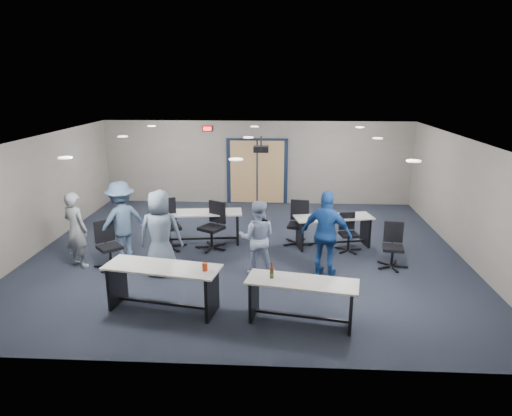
# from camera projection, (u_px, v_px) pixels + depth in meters

# --- Properties ---
(floor) EXTENTS (10.00, 10.00, 0.00)m
(floor) POSITION_uv_depth(u_px,v_px,m) (247.00, 252.00, 10.94)
(floor) COLOR black
(floor) RESTS_ON ground
(back_wall) EXTENTS (10.00, 0.04, 2.70)m
(back_wall) POSITION_uv_depth(u_px,v_px,m) (257.00, 163.00, 14.89)
(back_wall) COLOR slate
(back_wall) RESTS_ON floor
(front_wall) EXTENTS (10.00, 0.04, 2.70)m
(front_wall) POSITION_uv_depth(u_px,v_px,m) (223.00, 279.00, 6.25)
(front_wall) COLOR slate
(front_wall) RESTS_ON floor
(left_wall) EXTENTS (0.04, 9.00, 2.70)m
(left_wall) POSITION_uv_depth(u_px,v_px,m) (38.00, 194.00, 10.83)
(left_wall) COLOR slate
(left_wall) RESTS_ON floor
(right_wall) EXTENTS (0.04, 9.00, 2.70)m
(right_wall) POSITION_uv_depth(u_px,v_px,m) (467.00, 200.00, 10.30)
(right_wall) COLOR slate
(right_wall) RESTS_ON floor
(ceiling) EXTENTS (10.00, 9.00, 0.04)m
(ceiling) POSITION_uv_depth(u_px,v_px,m) (247.00, 139.00, 10.20)
(ceiling) COLOR silver
(ceiling) RESTS_ON back_wall
(double_door) EXTENTS (2.00, 0.07, 2.20)m
(double_door) POSITION_uv_depth(u_px,v_px,m) (257.00, 172.00, 14.94)
(double_door) COLOR black
(double_door) RESTS_ON back_wall
(exit_sign) EXTENTS (0.32, 0.07, 0.18)m
(exit_sign) POSITION_uv_depth(u_px,v_px,m) (207.00, 129.00, 14.62)
(exit_sign) COLOR black
(exit_sign) RESTS_ON back_wall
(ceiling_projector) EXTENTS (0.35, 0.32, 0.37)m
(ceiling_projector) POSITION_uv_depth(u_px,v_px,m) (261.00, 149.00, 10.74)
(ceiling_projector) COLOR black
(ceiling_projector) RESTS_ON ceiling
(ceiling_can_lights) EXTENTS (6.24, 5.74, 0.02)m
(ceiling_can_lights) POSITION_uv_depth(u_px,v_px,m) (248.00, 139.00, 10.45)
(ceiling_can_lights) COLOR white
(ceiling_can_lights) RESTS_ON ceiling
(table_front_left) EXTENTS (2.14, 1.04, 0.97)m
(table_front_left) POSITION_uv_depth(u_px,v_px,m) (163.00, 280.00, 8.06)
(table_front_left) COLOR beige
(table_front_left) RESTS_ON floor
(table_front_right) EXTENTS (1.94, 0.95, 1.03)m
(table_front_right) POSITION_uv_depth(u_px,v_px,m) (301.00, 294.00, 7.66)
(table_front_right) COLOR beige
(table_front_right) RESTS_ON floor
(table_back_left) EXTENTS (2.06, 0.91, 0.81)m
(table_back_left) POSITION_uv_depth(u_px,v_px,m) (202.00, 222.00, 11.39)
(table_back_left) COLOR beige
(table_back_left) RESTS_ON floor
(table_back_right) EXTENTS (1.98, 1.01, 0.77)m
(table_back_right) POSITION_uv_depth(u_px,v_px,m) (333.00, 226.00, 11.15)
(table_back_right) COLOR beige
(table_back_right) RESTS_ON floor
(chair_back_a) EXTENTS (1.01, 1.01, 1.20)m
(chair_back_a) POSITION_uv_depth(u_px,v_px,m) (169.00, 225.00, 10.99)
(chair_back_a) COLOR black
(chair_back_a) RESTS_ON floor
(chair_back_b) EXTENTS (0.98, 0.98, 1.14)m
(chair_back_b) POSITION_uv_depth(u_px,v_px,m) (211.00, 226.00, 10.99)
(chair_back_b) COLOR black
(chair_back_b) RESTS_ON floor
(chair_back_c) EXTENTS (0.81, 0.81, 1.10)m
(chair_back_c) POSITION_uv_depth(u_px,v_px,m) (298.00, 224.00, 11.25)
(chair_back_c) COLOR black
(chair_back_c) RESTS_ON floor
(chair_back_d) EXTENTS (0.67, 0.67, 0.92)m
(chair_back_d) POSITION_uv_depth(u_px,v_px,m) (349.00, 233.00, 10.85)
(chair_back_d) COLOR black
(chair_back_d) RESTS_ON floor
(chair_loose_left) EXTENTS (0.92, 0.92, 1.03)m
(chair_loose_left) POSITION_uv_depth(u_px,v_px,m) (109.00, 245.00, 9.88)
(chair_loose_left) COLOR black
(chair_loose_left) RESTS_ON floor
(chair_loose_right) EXTENTS (0.71, 0.71, 0.99)m
(chair_loose_right) POSITION_uv_depth(u_px,v_px,m) (393.00, 246.00, 9.89)
(chair_loose_right) COLOR black
(chair_loose_right) RESTS_ON floor
(person_gray) EXTENTS (0.73, 0.63, 1.68)m
(person_gray) POSITION_uv_depth(u_px,v_px,m) (76.00, 230.00, 9.89)
(person_gray) COLOR gray
(person_gray) RESTS_ON floor
(person_plaid) EXTENTS (0.91, 0.60, 1.83)m
(person_plaid) POSITION_uv_depth(u_px,v_px,m) (160.00, 233.00, 9.45)
(person_plaid) COLOR slate
(person_plaid) RESTS_ON floor
(person_lightblue) EXTENTS (0.79, 0.62, 1.60)m
(person_lightblue) POSITION_uv_depth(u_px,v_px,m) (257.00, 238.00, 9.51)
(person_lightblue) COLOR #99A8CB
(person_lightblue) RESTS_ON floor
(person_navy) EXTENTS (1.16, 0.83, 1.83)m
(person_navy) POSITION_uv_depth(u_px,v_px,m) (327.00, 234.00, 9.38)
(person_navy) COLOR #1A4591
(person_navy) RESTS_ON floor
(person_back) EXTENTS (1.33, 1.30, 1.83)m
(person_back) POSITION_uv_depth(u_px,v_px,m) (121.00, 221.00, 10.22)
(person_back) COLOR #435B79
(person_back) RESTS_ON floor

